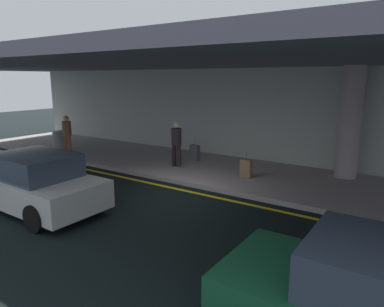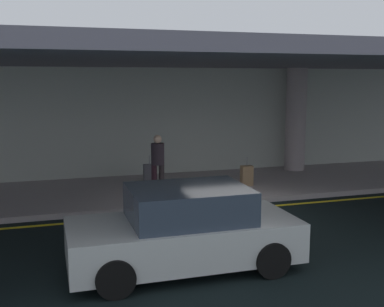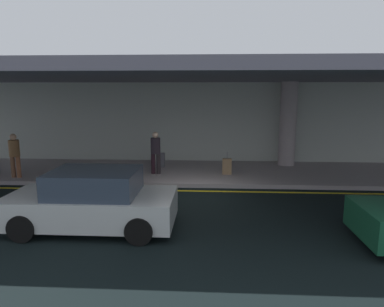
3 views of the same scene
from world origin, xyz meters
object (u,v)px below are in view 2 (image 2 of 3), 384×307
(suitcase_upright_primary, at_px, (149,174))
(traveler_with_luggage, at_px, (158,160))
(car_silver, at_px, (185,230))
(suitcase_upright_secondary, at_px, (247,176))
(support_column_far_left, at_px, (296,120))

(suitcase_upright_primary, bearing_deg, traveler_with_luggage, -94.83)
(traveler_with_luggage, height_order, suitcase_upright_primary, traveler_with_luggage)
(car_silver, height_order, traveler_with_luggage, traveler_with_luggage)
(traveler_with_luggage, relative_size, suitcase_upright_primary, 1.87)
(traveler_with_luggage, distance_m, suitcase_upright_secondary, 2.90)
(support_column_far_left, bearing_deg, traveler_with_luggage, -159.91)
(traveler_with_luggage, bearing_deg, suitcase_upright_primary, 126.28)
(car_silver, height_order, suitcase_upright_primary, car_silver)
(support_column_far_left, distance_m, car_silver, 9.73)
(car_silver, relative_size, traveler_with_luggage, 2.44)
(car_silver, height_order, suitcase_upright_secondary, car_silver)
(traveler_with_luggage, distance_m, suitcase_upright_primary, 1.38)
(suitcase_upright_primary, bearing_deg, car_silver, -100.96)
(car_silver, bearing_deg, suitcase_upright_primary, 85.53)
(support_column_far_left, distance_m, suitcase_upright_secondary, 3.68)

